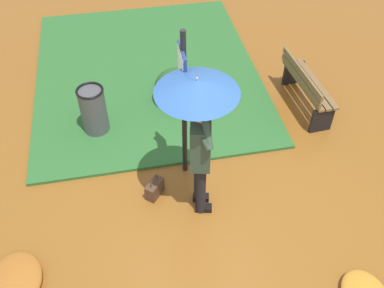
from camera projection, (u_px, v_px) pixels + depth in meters
ground_plane at (203, 208)px, 5.96m from camera, size 18.00×18.00×0.00m
grass_verge at (147, 72)px, 8.15m from camera, size 4.80×4.00×0.05m
person_with_umbrella at (199, 116)px, 4.96m from camera, size 0.96×0.96×2.04m
info_sign_post at (183, 92)px, 5.44m from camera, size 0.44×0.07×2.30m
handbag at (155, 188)px, 6.04m from camera, size 0.32×0.30×0.37m
park_bench at (306, 87)px, 7.21m from camera, size 1.40×0.45×0.75m
trash_bin at (94, 111)px, 6.75m from camera, size 0.42×0.42×0.83m
shrub_cluster at (177, 87)px, 7.37m from camera, size 0.78×0.71×0.64m
leaf_pile_by_bench at (15, 281)px, 5.11m from camera, size 0.79×0.63×0.17m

